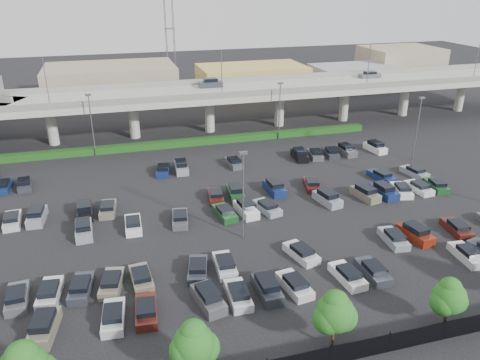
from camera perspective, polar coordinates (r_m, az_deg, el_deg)
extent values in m
plane|color=black|center=(59.96, -1.77, -3.29)|extent=(280.00, 280.00, 0.00)
cube|color=#9B9B93|center=(87.24, -7.07, 10.20)|extent=(150.00, 13.00, 1.10)
cube|color=slate|center=(80.99, -6.38, 9.97)|extent=(150.00, 0.50, 1.00)
cube|color=slate|center=(93.06, -7.73, 11.65)|extent=(150.00, 0.50, 1.00)
cylinder|color=#9B9B93|center=(87.86, -21.98, 6.13)|extent=(1.80, 1.80, 6.70)
cube|color=slate|center=(87.07, -22.29, 8.10)|extent=(2.60, 9.75, 0.50)
cylinder|color=#9B9B93|center=(87.35, -12.81, 7.16)|extent=(1.80, 1.80, 6.70)
cube|color=slate|center=(86.55, -13.00, 9.16)|extent=(2.60, 9.75, 0.50)
cylinder|color=#9B9B93|center=(89.07, -3.74, 8.01)|extent=(1.80, 1.80, 6.70)
cube|color=slate|center=(88.29, -3.79, 9.98)|extent=(2.60, 9.75, 0.50)
cylinder|color=#9B9B93|center=(92.88, 4.82, 8.62)|extent=(1.80, 1.80, 6.70)
cube|color=slate|center=(92.14, 4.89, 10.51)|extent=(2.60, 9.75, 0.50)
cylinder|color=#9B9B93|center=(98.56, 12.57, 9.01)|extent=(1.80, 1.80, 6.70)
cube|color=slate|center=(97.86, 12.74, 10.79)|extent=(2.60, 9.75, 0.50)
cylinder|color=#9B9B93|center=(105.80, 19.39, 9.22)|extent=(1.80, 1.80, 6.70)
cube|color=slate|center=(105.14, 19.62, 10.88)|extent=(2.60, 9.75, 0.50)
cylinder|color=#9B9B93|center=(114.30, 25.26, 9.30)|extent=(1.80, 1.80, 6.70)
cube|color=slate|center=(113.69, 25.53, 10.83)|extent=(2.60, 9.75, 0.50)
cube|color=#2D313B|center=(90.96, -3.61, 11.56)|extent=(4.40, 1.82, 1.05)
cube|color=black|center=(90.79, -3.62, 12.07)|extent=(2.60, 1.60, 0.65)
cube|color=#4C4E53|center=(103.50, 15.54, 12.16)|extent=(4.40, 1.82, 0.82)
cube|color=black|center=(103.39, 15.58, 12.50)|extent=(2.30, 1.60, 0.50)
cylinder|color=#54555A|center=(79.91, -22.52, 10.75)|extent=(0.14, 0.14, 8.00)
cylinder|color=#54555A|center=(81.58, -2.25, 12.70)|extent=(0.14, 0.14, 8.00)
cylinder|color=#54555A|center=(92.15, 15.39, 13.15)|extent=(0.14, 0.14, 8.00)
cylinder|color=#54555A|center=(106.37, 26.89, 12.80)|extent=(0.14, 0.14, 8.00)
cube|color=#134214|center=(82.41, -6.05, 4.61)|extent=(66.00, 1.60, 1.10)
cube|color=black|center=(37.66, 9.45, -20.70)|extent=(70.00, 0.06, 1.80)
cylinder|color=black|center=(37.94, 10.92, -20.22)|extent=(0.10, 0.10, 2.00)
cylinder|color=black|center=(40.03, 17.70, -18.30)|extent=(0.10, 0.10, 2.00)
cylinder|color=black|center=(42.61, 23.60, -16.40)|extent=(0.10, 0.10, 2.00)
sphere|color=#194813|center=(34.70, -25.04, -19.04)|extent=(2.30, 2.30, 2.30)
sphere|color=#194813|center=(34.81, -5.66, -19.31)|extent=(3.04, 3.04, 3.04)
sphere|color=#194813|center=(35.34, -4.46, -19.68)|extent=(2.39, 2.39, 2.39)
sphere|color=#194813|center=(34.91, -6.64, -19.94)|extent=(2.39, 2.39, 2.39)
sphere|color=#194813|center=(34.32, -5.69, -18.10)|extent=(2.06, 2.06, 2.06)
cylinder|color=#332316|center=(39.36, 11.22, -18.36)|extent=(0.26, 0.26, 1.97)
sphere|color=#194813|center=(37.82, 11.51, -15.63)|extent=(3.07, 3.07, 3.07)
sphere|color=#194813|center=(38.51, 12.36, -15.94)|extent=(2.41, 2.41, 2.41)
sphere|color=#194813|center=(37.74, 10.67, -16.29)|extent=(2.41, 2.41, 2.41)
sphere|color=#194813|center=(37.38, 11.59, -14.46)|extent=(2.08, 2.08, 2.08)
cylinder|color=#332316|center=(43.91, 23.67, -15.27)|extent=(0.26, 0.26, 1.80)
sphere|color=#194813|center=(42.65, 24.15, -12.94)|extent=(2.79, 2.79, 2.79)
sphere|color=#194813|center=(43.36, 24.64, -13.20)|extent=(2.19, 2.19, 2.19)
sphere|color=#194813|center=(42.45, 23.56, -13.51)|extent=(2.19, 2.19, 2.19)
sphere|color=#194813|center=(42.30, 24.27, -11.96)|extent=(1.89, 1.89, 1.89)
cube|color=#706B58|center=(43.27, -22.74, -16.36)|extent=(2.52, 4.64, 1.05)
cube|color=black|center=(42.77, -22.92, -15.51)|extent=(2.01, 2.83, 0.65)
cube|color=silver|center=(42.77, -15.16, -15.87)|extent=(2.21, 4.55, 0.82)
cube|color=black|center=(42.23, -15.24, -15.38)|extent=(1.80, 2.44, 0.50)
cube|color=#481813|center=(42.75, -11.35, -15.47)|extent=(2.14, 4.52, 0.82)
cube|color=black|center=(42.21, -11.40, -14.97)|extent=(1.77, 2.41, 0.50)
cube|color=#4C4E53|center=(43.17, -3.87, -14.35)|extent=(2.65, 4.67, 1.05)
cube|color=black|center=(42.67, -3.90, -13.48)|extent=(2.08, 2.87, 0.65)
cube|color=silver|center=(43.74, -0.23, -13.90)|extent=(1.93, 4.45, 0.82)
cube|color=black|center=(43.21, -0.16, -13.39)|extent=(1.66, 2.34, 0.50)
cube|color=#2D313B|center=(44.34, 3.28, -13.18)|extent=(1.92, 4.44, 1.05)
cube|color=black|center=(43.86, 3.31, -12.32)|extent=(1.66, 2.64, 0.65)
cube|color=silver|center=(45.23, 6.66, -12.66)|extent=(2.44, 4.62, 0.82)
cube|color=black|center=(44.72, 6.79, -12.15)|extent=(1.92, 2.51, 0.50)
cube|color=white|center=(47.32, 12.97, -11.36)|extent=(2.21, 4.55, 0.82)
cube|color=black|center=(46.83, 13.15, -10.85)|extent=(1.80, 2.44, 0.50)
cube|color=#2D313B|center=(48.56, 15.88, -10.71)|extent=(1.84, 4.41, 0.82)
cube|color=black|center=(48.08, 16.08, -10.21)|extent=(1.61, 2.31, 0.50)
cube|color=silver|center=(54.65, 25.92, -8.24)|extent=(2.17, 4.53, 0.82)
cube|color=black|center=(54.22, 26.17, -7.77)|extent=(1.78, 2.42, 0.50)
cube|color=#4C4E53|center=(47.81, -25.49, -12.91)|extent=(2.07, 4.50, 0.82)
cube|color=black|center=(47.30, -25.66, -12.43)|extent=(1.73, 2.39, 0.50)
cube|color=silver|center=(47.31, -22.16, -12.68)|extent=(2.27, 4.56, 0.82)
cube|color=black|center=(46.80, -22.30, -12.19)|extent=(1.83, 2.45, 0.50)
cube|color=#2D313B|center=(46.97, -18.77, -12.40)|extent=(2.46, 4.62, 0.82)
cube|color=black|center=(46.46, -18.88, -11.90)|extent=(1.93, 2.52, 0.50)
cube|color=#706B58|center=(46.79, -15.36, -12.07)|extent=(2.65, 4.67, 0.82)
cube|color=black|center=(46.28, -15.44, -11.57)|extent=(2.02, 2.57, 0.50)
cube|color=#706B58|center=(46.78, -11.94, -11.71)|extent=(2.18, 4.54, 0.82)
cube|color=black|center=(46.26, -11.98, -11.21)|extent=(1.79, 2.42, 0.50)
cube|color=#2D313B|center=(47.22, -5.17, -10.86)|extent=(2.80, 4.70, 0.82)
cube|color=black|center=(46.71, -5.16, -10.35)|extent=(2.10, 2.61, 0.50)
cube|color=silver|center=(47.68, -1.88, -10.39)|extent=(1.99, 4.47, 0.82)
cube|color=black|center=(47.17, -1.83, -9.88)|extent=(1.69, 2.36, 0.50)
cube|color=silver|center=(49.95, 7.45, -8.87)|extent=(2.82, 4.71, 0.82)
cube|color=black|center=(49.47, 7.58, -8.37)|extent=(2.10, 2.62, 0.50)
cube|color=gray|center=(54.79, 18.19, -6.83)|extent=(2.21, 4.54, 0.82)
cube|color=black|center=(54.35, 18.39, -6.35)|extent=(1.80, 2.43, 0.50)
cube|color=maroon|center=(56.22, 20.57, -6.24)|extent=(2.45, 4.62, 1.05)
cube|color=black|center=(55.84, 20.68, -5.51)|extent=(1.97, 2.81, 0.65)
cube|color=#481813|center=(59.51, 24.88, -5.42)|extent=(2.44, 4.62, 0.82)
cube|color=black|center=(59.11, 25.10, -4.97)|extent=(1.92, 2.51, 0.50)
cube|color=gray|center=(56.29, -18.49, -5.89)|extent=(1.99, 4.47, 1.05)
cube|color=black|center=(55.91, -18.60, -5.16)|extent=(1.70, 2.66, 0.65)
cube|color=white|center=(56.18, -12.88, -5.40)|extent=(1.92, 4.44, 0.82)
cube|color=black|center=(55.71, -12.93, -4.93)|extent=(1.65, 2.34, 0.50)
cube|color=#4C4E53|center=(56.55, -7.32, -4.76)|extent=(2.43, 4.61, 0.82)
cube|color=black|center=(56.09, -7.32, -4.28)|extent=(1.91, 2.50, 0.50)
cube|color=#1A4A20|center=(57.45, -1.89, -4.09)|extent=(2.41, 4.61, 0.82)
cube|color=black|center=(56.99, -1.85, -3.62)|extent=(1.91, 2.50, 0.50)
cube|color=white|center=(58.04, 0.75, -3.65)|extent=(2.33, 4.58, 1.05)
cube|color=black|center=(57.67, 0.76, -2.92)|extent=(1.90, 2.77, 0.65)
cube|color=gray|center=(58.85, 3.32, -3.41)|extent=(2.81, 4.70, 0.82)
cube|color=black|center=(58.41, 3.40, -2.94)|extent=(2.10, 2.61, 0.50)
cube|color=gray|center=(61.77, 10.59, -2.32)|extent=(2.60, 4.66, 1.05)
cube|color=black|center=(61.42, 10.65, -1.63)|extent=(2.06, 2.85, 0.65)
cube|color=#706B58|center=(64.26, 15.01, -1.70)|extent=(2.63, 4.67, 1.05)
cube|color=black|center=(63.93, 15.09, -1.04)|extent=(2.07, 2.86, 0.65)
cube|color=navy|center=(65.65, 17.09, -1.41)|extent=(2.20, 4.54, 1.05)
cube|color=black|center=(65.32, 17.17, -0.75)|extent=(1.82, 2.73, 0.65)
cube|color=white|center=(67.16, 19.06, -1.21)|extent=(2.78, 4.70, 0.82)
cube|color=black|center=(66.77, 19.22, -0.79)|extent=(2.08, 2.61, 0.50)
cube|color=silver|center=(68.70, 20.96, -0.94)|extent=(2.11, 4.51, 0.82)
cube|color=black|center=(68.32, 21.13, -0.52)|extent=(1.75, 2.40, 0.50)
cube|color=#1A4A20|center=(70.32, 22.77, -0.67)|extent=(2.50, 4.63, 0.82)
cube|color=black|center=(69.95, 22.95, -0.26)|extent=(1.95, 2.53, 0.50)
cube|color=silver|center=(61.94, -25.99, -4.50)|extent=(2.12, 4.51, 0.82)
cube|color=black|center=(61.50, -26.12, -4.07)|extent=(1.76, 2.40, 0.50)
cube|color=gray|center=(61.39, -23.50, -4.17)|extent=(2.11, 4.51, 1.05)
cube|color=black|center=(61.04, -23.62, -3.48)|extent=(1.77, 2.70, 0.65)
cube|color=black|center=(60.74, -18.39, -3.65)|extent=(1.98, 4.46, 1.05)
cube|color=black|center=(60.39, -18.49, -2.96)|extent=(1.69, 2.66, 0.65)
cube|color=#706B58|center=(60.65, -15.79, -3.47)|extent=(2.25, 4.56, 0.82)
cube|color=black|center=(60.20, -15.86, -3.02)|extent=(1.82, 2.45, 0.50)
cube|color=#481813|center=(61.81, -3.01, -2.03)|extent=(2.32, 4.58, 0.82)
cube|color=black|center=(61.37, -2.98, -1.57)|extent=(1.86, 2.47, 0.50)
cube|color=#1A4A20|center=(62.36, -0.55, -1.64)|extent=(2.22, 4.55, 1.05)
cube|color=black|center=(62.02, -0.56, -0.95)|extent=(1.83, 2.74, 0.65)
cube|color=navy|center=(63.89, 4.21, -1.07)|extent=(2.06, 4.49, 1.05)
cube|color=black|center=(63.56, 4.23, -0.39)|extent=(1.74, 2.68, 0.65)
cube|color=#481813|center=(65.89, 8.71, -0.61)|extent=(2.83, 4.71, 0.82)
cube|color=black|center=(65.48, 8.82, -0.17)|extent=(2.11, 2.62, 0.50)
cube|color=navy|center=(70.93, 16.86, 0.40)|extent=(2.57, 4.65, 0.82)
cube|color=black|center=(70.54, 17.00, 0.81)|extent=(1.99, 2.55, 0.50)
cube|color=gray|center=(73.93, 20.48, 0.84)|extent=(2.53, 4.64, 0.82)
cube|color=black|center=(73.56, 20.63, 1.24)|extent=(1.96, 2.53, 0.50)
cube|color=navy|center=(72.35, -26.88, -0.76)|extent=(1.89, 4.43, 0.82)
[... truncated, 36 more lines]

